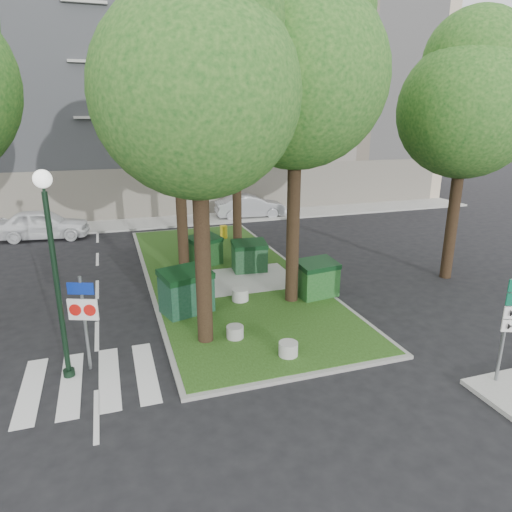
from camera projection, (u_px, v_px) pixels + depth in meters
name	position (u px, v px, depth m)	size (l,w,h in m)	color
ground	(286.00, 380.00, 11.38)	(120.00, 120.00, 0.00)	black
median_island	(225.00, 274.00, 18.77)	(6.00, 16.00, 0.12)	#214012
median_kerb	(225.00, 274.00, 18.77)	(6.30, 16.30, 0.10)	gray
building_sidewalk	(174.00, 221.00, 28.14)	(42.00, 3.00, 0.12)	#999993
zebra_crossing	(128.00, 374.00, 11.61)	(5.00, 3.00, 0.01)	silver
apartment_building	(152.00, 91.00, 32.60)	(41.00, 12.00, 16.00)	#BEAB8F
tree_median_near_left	(199.00, 72.00, 11.12)	(5.20, 5.20, 10.53)	black
tree_median_near_right	(299.00, 58.00, 13.78)	(5.60, 5.60, 11.46)	black
tree_median_mid	(178.00, 97.00, 17.26)	(4.80, 4.80, 9.99)	black
tree_median_far	(237.00, 69.00, 20.55)	(5.80, 5.80, 11.93)	black
tree_street_right	(469.00, 96.00, 16.63)	(5.00, 5.00, 10.06)	black
dumpster_a	(186.00, 291.00, 14.85)	(1.85, 1.54, 1.49)	#0E331F
dumpster_b	(204.00, 251.00, 19.61)	(1.67, 1.46, 1.30)	#103711
dumpster_c	(249.00, 256.00, 18.83)	(1.47, 1.09, 1.29)	#0F3418
dumpster_d	(317.00, 279.00, 16.22)	(1.56, 1.19, 1.33)	#164716
bollard_left	(235.00, 332.00, 13.24)	(0.50, 0.50, 0.36)	gray
bollard_right	(288.00, 349.00, 12.26)	(0.52, 0.52, 0.37)	#A6A5A1
bollard_mid	(240.00, 295.00, 15.90)	(0.58, 0.58, 0.41)	#AEAFAA
litter_bin	(224.00, 232.00, 23.96)	(0.38, 0.38, 0.66)	yellow
street_lamp	(53.00, 253.00, 10.58)	(0.41, 0.41, 5.18)	black
traffic_sign_pole	(84.00, 311.00, 11.40)	(0.73, 0.32, 2.55)	slate
car_white	(43.00, 224.00, 24.16)	(1.87, 4.66, 1.59)	white
car_silver	(250.00, 206.00, 29.16)	(1.56, 4.47, 1.47)	#A3A6AB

